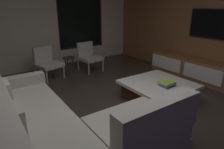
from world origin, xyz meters
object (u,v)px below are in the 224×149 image
sectional_couch (61,127)px  mounted_tv (213,24)px  coffee_table (158,91)px  side_stool (69,60)px  accent_chair_near_window (88,55)px  accent_chair_by_curtain (47,61)px  book_stack_on_coffee_table (167,84)px  media_console (209,74)px

sectional_couch → mounted_tv: mounted_tv is taller
coffee_table → side_stool: (-0.79, 2.42, 0.19)m
sectional_couch → side_stool: 2.90m
accent_chair_near_window → mounted_tv: size_ratio=0.70×
accent_chair_by_curtain → book_stack_on_coffee_table: bearing=-62.4°
accent_chair_near_window → coffee_table: bearing=-85.0°
book_stack_on_coffee_table → accent_chair_by_curtain: (-1.36, 2.61, 0.03)m
sectional_couch → mounted_tv: bearing=4.9°
mounted_tv → accent_chair_by_curtain: bearing=143.4°
accent_chair_by_curtain → media_console: (2.94, -2.52, -0.18)m
accent_chair_near_window → mounted_tv: bearing=-49.3°
side_stool → mounted_tv: mounted_tv is taller
book_stack_on_coffee_table → media_console: 1.58m
accent_chair_by_curtain → media_console: size_ratio=0.25×
side_stool → accent_chair_near_window: bearing=-1.7°
sectional_couch → accent_chair_near_window: size_ratio=3.21×
sectional_couch → side_stool: bearing=65.3°
coffee_table → accent_chair_by_curtain: size_ratio=1.49×
accent_chair_by_curtain → side_stool: (0.57, -0.01, -0.06)m
sectional_couch → coffee_table: 2.01m
mounted_tv → book_stack_on_coffee_table: bearing=-170.6°
book_stack_on_coffee_table → accent_chair_near_window: accent_chair_near_window is taller
media_console → mounted_tv: 1.13m
coffee_table → accent_chair_near_window: (-0.21, 2.40, 0.25)m
side_stool → media_console: 3.45m
book_stack_on_coffee_table → accent_chair_near_window: (-0.22, 2.58, 0.03)m
side_stool → accent_chair_by_curtain: bearing=179.2°
book_stack_on_coffee_table → accent_chair_by_curtain: accent_chair_by_curtain is taller
sectional_couch → accent_chair_by_curtain: bearing=76.3°
side_stool → media_console: (2.37, -2.51, -0.12)m
book_stack_on_coffee_table → side_stool: side_stool is taller
accent_chair_by_curtain → side_stool: accent_chair_by_curtain is taller
book_stack_on_coffee_table → media_console: size_ratio=0.09×
sectional_couch → accent_chair_near_window: (1.79, 2.61, 0.14)m
sectional_couch → media_console: (3.58, 0.12, -0.04)m
book_stack_on_coffee_table → mounted_tv: 2.02m
book_stack_on_coffee_table → mounted_tv: (1.76, 0.29, 0.95)m
mounted_tv → accent_chair_near_window: bearing=130.7°
media_console → side_stool: bearing=133.4°
accent_chair_by_curtain → media_console: 3.87m
media_console → mounted_tv: size_ratio=2.77×
media_console → mounted_tv: bearing=47.5°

